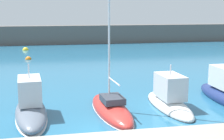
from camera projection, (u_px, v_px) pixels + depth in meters
ground_plane at (112, 134)px, 16.32m from camera, size 120.00×120.00×0.00m
breakwater_seawall at (67, 35)px, 56.46m from camera, size 108.00×2.41×3.19m
motorboat_slate_second at (31, 107)px, 18.80m from camera, size 2.33×6.55×3.33m
sailboat_red_third at (111, 109)px, 19.56m from camera, size 2.42×6.66×12.98m
motorboat_white_fourth at (169, 100)px, 20.60m from camera, size 2.07×6.19×3.24m
mooring_buoy_yellow at (26, 50)px, 48.19m from camera, size 0.90×0.90×0.90m
mooring_buoy_orange at (28, 59)px, 39.73m from camera, size 0.74×0.74×0.74m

